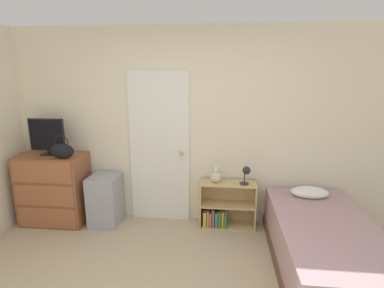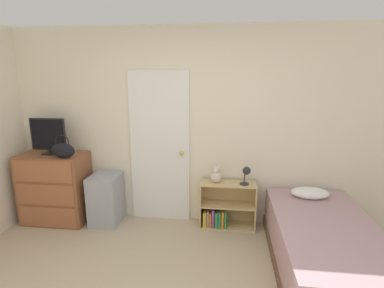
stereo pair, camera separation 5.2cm
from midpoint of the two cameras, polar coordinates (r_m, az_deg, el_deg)
wall_back at (r=3.91m, az=-0.88°, el=3.12°), size 10.00×0.06×2.55m
door_closed at (r=3.98m, az=-6.56°, el=-0.76°), size 0.79×0.09×2.01m
dresser at (r=4.45m, az=-25.04°, el=-7.71°), size 0.84×0.49×0.94m
tv at (r=4.29m, az=-26.23°, el=1.38°), size 0.47×0.16×0.47m
handbag at (r=4.04m, az=-23.85°, el=-1.15°), size 0.31×0.11×0.30m
storage_bin at (r=4.22m, az=-16.49°, el=-10.10°), size 0.37×0.43×0.66m
bookshelf at (r=4.03m, az=5.62°, el=-12.10°), size 0.71×0.27×0.61m
teddy_bear at (r=3.85m, az=4.22°, el=-5.92°), size 0.15×0.15×0.23m
desk_lamp at (r=3.80m, az=9.90°, el=-5.32°), size 0.13×0.12×0.24m
bed at (r=3.46m, az=23.63°, el=-17.48°), size 0.99×1.91×0.63m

